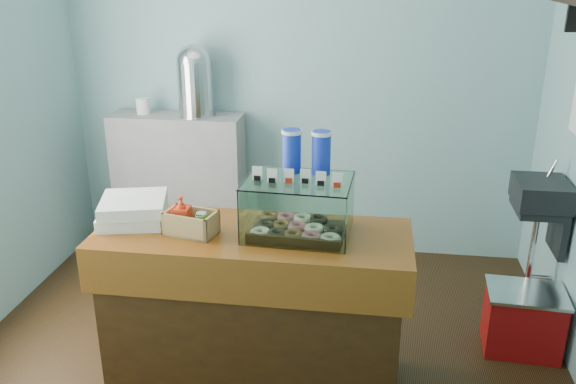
% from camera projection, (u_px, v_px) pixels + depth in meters
% --- Properties ---
extents(ground, '(3.50, 3.50, 0.00)m').
position_uv_depth(ground, '(264.00, 353.00, 3.62)').
color(ground, black).
rests_on(ground, ground).
extents(room_shell, '(3.54, 3.04, 2.82)m').
position_uv_depth(room_shell, '(264.00, 64.00, 3.02)').
color(room_shell, '#84B9C1').
rests_on(room_shell, ground).
extents(counter, '(1.60, 0.60, 0.90)m').
position_uv_depth(counter, '(254.00, 309.00, 3.22)').
color(counter, '#3C210B').
rests_on(counter, ground).
extents(back_shelf, '(1.00, 0.32, 1.10)m').
position_uv_depth(back_shelf, '(180.00, 184.00, 4.77)').
color(back_shelf, '#949497').
rests_on(back_shelf, ground).
extents(display_case, '(0.54, 0.41, 0.51)m').
position_uv_depth(display_case, '(299.00, 201.00, 3.03)').
color(display_case, '#341E0F').
rests_on(display_case, counter).
extents(condiment_crate, '(0.28, 0.20, 0.20)m').
position_uv_depth(condiment_crate, '(189.00, 221.00, 3.04)').
color(condiment_crate, tan).
rests_on(condiment_crate, counter).
extents(pastry_boxes, '(0.41, 0.40, 0.13)m').
position_uv_depth(pastry_boxes, '(133.00, 210.00, 3.18)').
color(pastry_boxes, white).
rests_on(pastry_boxes, counter).
extents(coffee_urn, '(0.29, 0.29, 0.53)m').
position_uv_depth(coffee_urn, '(195.00, 79.00, 4.45)').
color(coffee_urn, silver).
rests_on(coffee_urn, back_shelf).
extents(red_cooler, '(0.46, 0.37, 0.39)m').
position_uv_depth(red_cooler, '(523.00, 320.00, 3.60)').
color(red_cooler, '#AB0D0E').
rests_on(red_cooler, ground).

